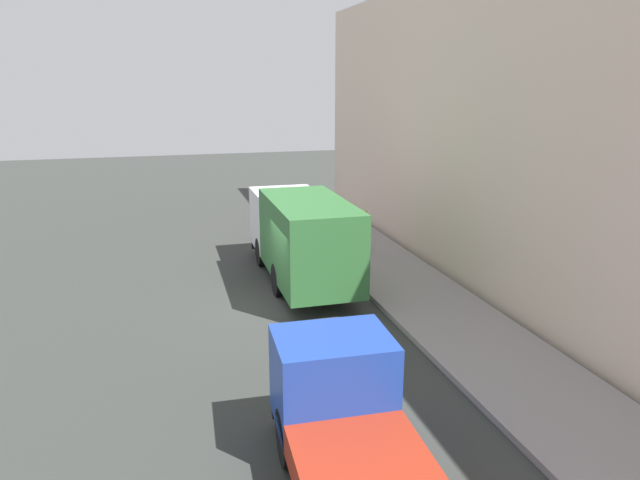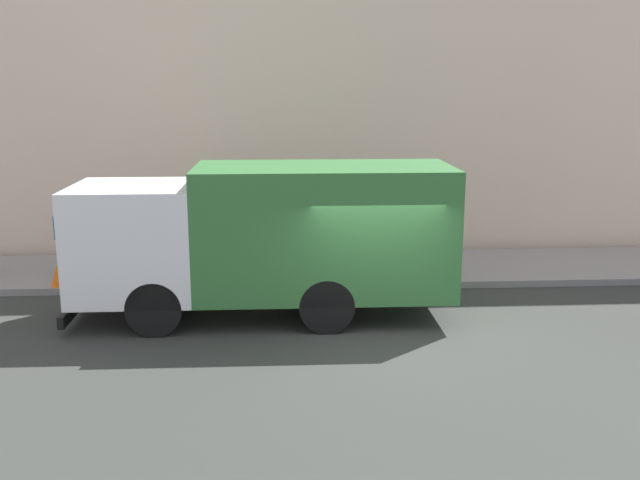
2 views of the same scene
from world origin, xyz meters
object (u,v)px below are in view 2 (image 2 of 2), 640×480
object	(u,v)px
large_utility_truck	(268,234)
pedestrian_standing	(62,238)
traffic_cone_orange	(60,272)
pedestrian_walking	(169,234)

from	to	relation	value
large_utility_truck	pedestrian_standing	bearing A→B (deg)	59.00
pedestrian_standing	traffic_cone_orange	bearing A→B (deg)	-174.84
large_utility_truck	traffic_cone_orange	bearing A→B (deg)	67.91
pedestrian_standing	traffic_cone_orange	size ratio (longest dim) A/B	2.61
large_utility_truck	pedestrian_walking	size ratio (longest dim) A/B	4.49
large_utility_truck	pedestrian_walking	bearing A→B (deg)	37.90
pedestrian_walking	pedestrian_standing	size ratio (longest dim) A/B	1.04
large_utility_truck	traffic_cone_orange	size ratio (longest dim) A/B	12.18
pedestrian_walking	traffic_cone_orange	size ratio (longest dim) A/B	2.71
pedestrian_walking	pedestrian_standing	world-z (taller)	pedestrian_walking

